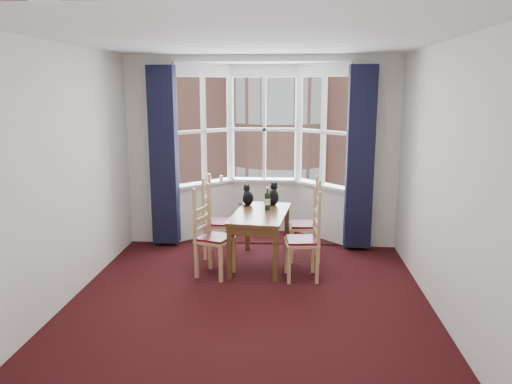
# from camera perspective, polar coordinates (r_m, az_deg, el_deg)

# --- Properties ---
(floor) EXTENTS (4.50, 4.50, 0.00)m
(floor) POSITION_cam_1_polar(r_m,az_deg,el_deg) (5.59, -0.92, -12.83)
(floor) COLOR black
(floor) RESTS_ON ground
(ceiling) EXTENTS (4.50, 4.50, 0.00)m
(ceiling) POSITION_cam_1_polar(r_m,az_deg,el_deg) (5.11, -1.02, 17.08)
(ceiling) COLOR white
(ceiling) RESTS_ON floor
(wall_left) EXTENTS (0.00, 4.50, 4.50)m
(wall_left) POSITION_cam_1_polar(r_m,az_deg,el_deg) (5.71, -21.41, 1.60)
(wall_left) COLOR silver
(wall_left) RESTS_ON floor
(wall_right) EXTENTS (0.00, 4.50, 4.50)m
(wall_right) POSITION_cam_1_polar(r_m,az_deg,el_deg) (5.37, 20.80, 1.06)
(wall_right) COLOR silver
(wall_right) RESTS_ON floor
(wall_near) EXTENTS (4.00, 0.00, 4.00)m
(wall_near) POSITION_cam_1_polar(r_m,az_deg,el_deg) (3.00, -4.88, -6.29)
(wall_near) COLOR silver
(wall_near) RESTS_ON floor
(wall_back_pier_left) EXTENTS (0.70, 0.12, 2.80)m
(wall_back_pier_left) POSITION_cam_1_polar(r_m,az_deg,el_deg) (7.67, -11.82, 4.58)
(wall_back_pier_left) COLOR silver
(wall_back_pier_left) RESTS_ON floor
(wall_back_pier_right) EXTENTS (0.70, 0.12, 2.80)m
(wall_back_pier_right) POSITION_cam_1_polar(r_m,az_deg,el_deg) (7.47, 13.40, 4.32)
(wall_back_pier_right) COLOR silver
(wall_back_pier_right) RESTS_ON floor
(bay_window) EXTENTS (2.76, 0.94, 2.80)m
(bay_window) POSITION_cam_1_polar(r_m,az_deg,el_deg) (7.88, 0.85, 5.02)
(bay_window) COLOR white
(bay_window) RESTS_ON floor
(curtain_left) EXTENTS (0.38, 0.22, 2.60)m
(curtain_left) POSITION_cam_1_polar(r_m,az_deg,el_deg) (7.44, -10.48, 4.03)
(curtain_left) COLOR #161733
(curtain_left) RESTS_ON floor
(curtain_right) EXTENTS (0.38, 0.22, 2.60)m
(curtain_right) POSITION_cam_1_polar(r_m,az_deg,el_deg) (7.26, 11.80, 3.79)
(curtain_right) COLOR #161733
(curtain_right) RESTS_ON floor
(dining_table) EXTENTS (0.80, 1.32, 0.72)m
(dining_table) POSITION_cam_1_polar(r_m,az_deg,el_deg) (6.61, 0.51, -3.20)
(dining_table) COLOR brown
(dining_table) RESTS_ON floor
(chair_left_near) EXTENTS (0.52, 0.53, 0.92)m
(chair_left_near) POSITION_cam_1_polar(r_m,az_deg,el_deg) (6.34, -5.43, -5.31)
(chair_left_near) COLOR tan
(chair_left_near) RESTS_ON floor
(chair_left_far) EXTENTS (0.43, 0.45, 0.92)m
(chair_left_far) POSITION_cam_1_polar(r_m,az_deg,el_deg) (7.03, -4.89, -3.58)
(chair_left_far) COLOR tan
(chair_left_far) RESTS_ON floor
(chair_right_near) EXTENTS (0.44, 0.46, 0.92)m
(chair_right_near) POSITION_cam_1_polar(r_m,az_deg,el_deg) (6.21, 6.09, -5.68)
(chair_right_near) COLOR tan
(chair_right_near) RESTS_ON floor
(chair_right_far) EXTENTS (0.42, 0.44, 0.92)m
(chair_right_far) POSITION_cam_1_polar(r_m,az_deg,el_deg) (6.91, 6.28, -3.88)
(chair_right_far) COLOR tan
(chair_right_far) RESTS_ON floor
(cat_left) EXTENTS (0.21, 0.25, 0.30)m
(cat_left) POSITION_cam_1_polar(r_m,az_deg,el_deg) (6.99, -0.94, -0.57)
(cat_left) COLOR black
(cat_left) RESTS_ON dining_table
(cat_right) EXTENTS (0.20, 0.26, 0.33)m
(cat_right) POSITION_cam_1_polar(r_m,az_deg,el_deg) (7.00, 1.96, -0.46)
(cat_right) COLOR black
(cat_right) RESTS_ON dining_table
(wine_bottle) EXTENTS (0.08, 0.08, 0.31)m
(wine_bottle) POSITION_cam_1_polar(r_m,az_deg,el_deg) (6.70, 1.31, -0.93)
(wine_bottle) COLOR black
(wine_bottle) RESTS_ON dining_table
(candle_tall) EXTENTS (0.06, 0.06, 0.14)m
(candle_tall) POSITION_cam_1_polar(r_m,az_deg,el_deg) (7.90, -5.44, 1.59)
(candle_tall) COLOR white
(candle_tall) RESTS_ON bay_window
(candle_short) EXTENTS (0.06, 0.06, 0.11)m
(candle_short) POSITION_cam_1_polar(r_m,az_deg,el_deg) (7.90, -3.99, 1.50)
(candle_short) COLOR white
(candle_short) RESTS_ON bay_window
(street) EXTENTS (80.00, 80.00, 0.00)m
(street) POSITION_cam_1_polar(r_m,az_deg,el_deg) (38.23, 3.45, -0.83)
(street) COLOR #333335
(street) RESTS_ON ground
(tenement_building) EXTENTS (18.40, 7.80, 15.20)m
(tenement_building) POSITION_cam_1_polar(r_m,az_deg,el_deg) (19.09, 2.89, 9.57)
(tenement_building) COLOR #9D6351
(tenement_building) RESTS_ON street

